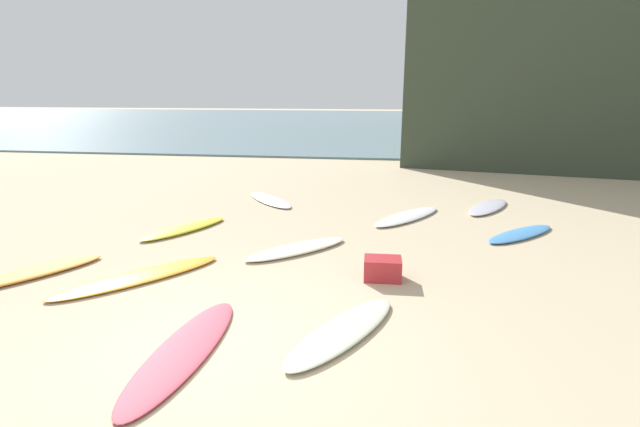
% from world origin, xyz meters
% --- Properties ---
extents(ground_plane, '(120.00, 120.00, 0.00)m').
position_xyz_m(ground_plane, '(0.00, 0.00, 0.00)').
color(ground_plane, '#C6B28E').
extents(ocean_water, '(120.00, 40.00, 0.08)m').
position_xyz_m(ocean_water, '(0.00, 34.06, 0.04)').
color(ocean_water, slate).
rests_on(ocean_water, ground_plane).
extents(surfboard_0, '(2.07, 2.28, 0.07)m').
position_xyz_m(surfboard_0, '(-1.53, 1.69, 0.03)').
color(surfboard_0, '#F5A124').
rests_on(surfboard_0, ground_plane).
extents(surfboard_2, '(1.45, 1.96, 0.08)m').
position_xyz_m(surfboard_2, '(4.39, 6.75, 0.04)').
color(surfboard_2, white).
rests_on(surfboard_2, ground_plane).
extents(surfboard_3, '(1.82, 1.78, 0.08)m').
position_xyz_m(surfboard_3, '(0.54, 3.22, 0.04)').
color(surfboard_3, '#F1E8CE').
rests_on(surfboard_3, ground_plane).
extents(surfboard_4, '(1.71, 1.67, 0.07)m').
position_xyz_m(surfboard_4, '(4.59, 4.69, 0.04)').
color(surfboard_4, '#4E93D9').
rests_on(surfboard_4, ground_plane).
extents(surfboard_5, '(0.72, 2.33, 0.06)m').
position_xyz_m(surfboard_5, '(-0.03, -0.10, 0.03)').
color(surfboard_5, '#E0495A').
rests_on(surfboard_5, ground_plane).
extents(surfboard_6, '(1.42, 2.02, 0.08)m').
position_xyz_m(surfboard_6, '(1.60, 0.53, 0.04)').
color(surfboard_6, silver).
rests_on(surfboard_6, ground_plane).
extents(surfboard_7, '(1.75, 2.12, 0.08)m').
position_xyz_m(surfboard_7, '(2.50, 5.64, 0.04)').
color(surfboard_7, white).
rests_on(surfboard_7, ground_plane).
extents(surfboard_8, '(1.67, 2.07, 0.08)m').
position_xyz_m(surfboard_8, '(-3.22, 1.54, 0.04)').
color(surfboard_8, orange).
rests_on(surfboard_8, ground_plane).
extents(surfboard_9, '(1.40, 1.99, 0.08)m').
position_xyz_m(surfboard_9, '(-1.89, 4.08, 0.04)').
color(surfboard_9, yellow).
rests_on(surfboard_9, ground_plane).
extents(surfboard_10, '(1.72, 1.92, 0.07)m').
position_xyz_m(surfboard_10, '(-0.83, 6.74, 0.04)').
color(surfboard_10, white).
rests_on(surfboard_10, ground_plane).
extents(beachgoer_near, '(0.32, 0.34, 1.69)m').
position_xyz_m(beachgoer_near, '(7.77, 12.26, 0.94)').
color(beachgoer_near, black).
rests_on(beachgoer_near, ground_plane).
extents(beach_cooler, '(0.55, 0.40, 0.32)m').
position_xyz_m(beach_cooler, '(2.02, 2.21, 0.16)').
color(beach_cooler, '#B2282D').
rests_on(beach_cooler, ground_plane).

